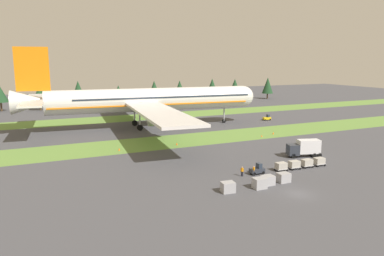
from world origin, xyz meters
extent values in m
plane|color=#47474C|center=(0.00, 0.00, 0.00)|extent=(400.00, 400.00, 0.00)
cube|color=olive|center=(0.00, 41.97, 0.00)|extent=(320.00, 14.61, 0.01)
cube|color=olive|center=(0.00, 83.19, 0.00)|extent=(320.00, 14.61, 0.01)
cylinder|color=silver|center=(-1.95, 62.58, 8.34)|extent=(60.38, 12.46, 6.81)
sphere|color=silver|center=(27.92, 59.74, 8.34)|extent=(6.67, 6.67, 6.67)
cone|color=silver|center=(-34.73, 65.70, 8.85)|extent=(10.81, 7.41, 6.47)
cube|color=orange|center=(-1.95, 62.58, 7.15)|extent=(58.94, 12.45, 0.36)
cube|color=#283342|center=(1.70, 62.23, 9.19)|extent=(53.10, 11.83, 0.44)
cube|color=silver|center=(-3.36, 86.35, 7.66)|extent=(13.28, 40.97, 0.61)
cylinder|color=#A3A3A8|center=(-2.51, 80.20, 5.42)|extent=(6.18, 4.28, 3.74)
cube|color=silver|center=(-7.81, 39.50, 7.66)|extent=(13.28, 40.97, 0.61)
cylinder|color=#A3A3A8|center=(-5.82, 45.38, 5.42)|extent=(6.18, 4.28, 3.74)
cube|color=silver|center=(-33.11, 74.95, 9.36)|extent=(6.69, 15.07, 0.43)
cube|color=silver|center=(-34.89, 56.31, 9.36)|extent=(6.69, 15.07, 0.43)
cube|color=orange|center=(-34.00, 65.63, 17.53)|extent=(8.59, 1.54, 11.57)
cylinder|color=#A3A3A8|center=(21.37, 60.36, 3.96)|extent=(0.44, 0.44, 6.72)
cylinder|color=black|center=(21.37, 60.36, 0.60)|extent=(1.23, 0.53, 1.20)
cylinder|color=#A3A3A8|center=(-6.20, 67.09, 4.08)|extent=(0.44, 0.44, 6.47)
cylinder|color=black|center=(-6.20, 67.09, 0.85)|extent=(1.75, 0.75, 1.70)
cylinder|color=#A3A3A8|center=(-6.97, 58.95, 4.08)|extent=(0.44, 0.44, 6.47)
cylinder|color=black|center=(-6.97, 58.95, 0.85)|extent=(1.75, 0.75, 1.70)
cube|color=#2D333D|center=(-0.02, 10.76, 0.69)|extent=(2.65, 1.40, 0.77)
cube|color=#283342|center=(0.36, 10.74, 1.52)|extent=(0.74, 1.12, 0.90)
cylinder|color=black|center=(-0.95, 10.24, 0.30)|extent=(0.61, 0.22, 0.60)
cylinder|color=black|center=(-0.91, 11.34, 0.30)|extent=(0.61, 0.22, 0.60)
cylinder|color=black|center=(0.86, 10.17, 0.30)|extent=(0.61, 0.22, 0.60)
cylinder|color=black|center=(0.91, 11.27, 0.30)|extent=(0.61, 0.22, 0.60)
cube|color=#A3A3A8|center=(5.07, 10.56, 0.40)|extent=(2.26, 1.58, 0.10)
cube|color=#ADA89E|center=(5.07, 10.56, 1.00)|extent=(1.98, 1.39, 1.10)
cylinder|color=black|center=(4.21, 9.90, 0.20)|extent=(0.40, 0.14, 0.40)
cylinder|color=black|center=(4.26, 11.28, 0.20)|extent=(0.40, 0.14, 0.40)
cylinder|color=black|center=(5.88, 9.84, 0.20)|extent=(0.40, 0.14, 0.40)
cylinder|color=black|center=(5.93, 11.22, 0.20)|extent=(0.40, 0.14, 0.40)
cube|color=#A3A3A8|center=(7.97, 10.45, 0.40)|extent=(2.26, 1.58, 0.10)
cube|color=#ADA89E|center=(7.97, 10.45, 1.00)|extent=(1.98, 1.39, 1.10)
cylinder|color=black|center=(7.11, 9.80, 0.20)|extent=(0.40, 0.14, 0.40)
cylinder|color=black|center=(7.16, 11.17, 0.20)|extent=(0.40, 0.14, 0.40)
cylinder|color=black|center=(8.78, 9.73, 0.20)|extent=(0.40, 0.14, 0.40)
cylinder|color=black|center=(8.83, 11.11, 0.20)|extent=(0.40, 0.14, 0.40)
cube|color=#A3A3A8|center=(10.87, 10.34, 0.40)|extent=(2.26, 1.58, 0.10)
cube|color=#ADA89E|center=(10.87, 10.34, 1.00)|extent=(1.98, 1.39, 1.10)
cylinder|color=black|center=(10.01, 9.69, 0.20)|extent=(0.40, 0.14, 0.40)
cylinder|color=black|center=(10.06, 11.06, 0.20)|extent=(0.40, 0.14, 0.40)
cylinder|color=black|center=(11.68, 9.62, 0.20)|extent=(0.40, 0.14, 0.40)
cylinder|color=black|center=(11.73, 11.00, 0.20)|extent=(0.40, 0.14, 0.40)
cube|color=#A3A3A8|center=(13.77, 10.23, 0.40)|extent=(2.26, 1.58, 0.10)
cube|color=#ADA89E|center=(13.77, 10.23, 1.00)|extent=(1.98, 1.39, 1.10)
cylinder|color=black|center=(12.90, 9.58, 0.20)|extent=(0.40, 0.14, 0.40)
cylinder|color=black|center=(12.96, 10.96, 0.20)|extent=(0.40, 0.14, 0.40)
cylinder|color=black|center=(14.57, 9.51, 0.20)|extent=(0.40, 0.14, 0.40)
cylinder|color=black|center=(14.63, 10.89, 0.20)|extent=(0.40, 0.14, 0.40)
cube|color=#2D333D|center=(13.42, 17.40, 1.58)|extent=(2.79, 2.86, 2.20)
cube|color=#283342|center=(12.41, 17.72, 2.02)|extent=(0.70, 2.00, 0.97)
cube|color=silver|center=(16.61, 16.39, 2.18)|extent=(4.99, 3.56, 2.80)
cylinder|color=black|center=(12.91, 16.52, 0.48)|extent=(1.01, 0.58, 0.96)
cylinder|color=black|center=(13.51, 18.42, 0.48)|extent=(1.01, 0.58, 0.96)
cylinder|color=black|center=(17.16, 15.16, 0.48)|extent=(1.01, 0.58, 0.96)
cylinder|color=black|center=(17.77, 17.07, 0.48)|extent=(1.01, 0.58, 0.96)
cylinder|color=black|center=(18.24, 14.82, 0.48)|extent=(1.01, 0.58, 0.96)
cylinder|color=black|center=(18.84, 16.72, 0.48)|extent=(1.01, 0.58, 0.96)
cube|color=yellow|center=(37.01, 58.88, 0.69)|extent=(2.71, 1.54, 0.77)
cube|color=#283342|center=(37.39, 58.84, 1.52)|extent=(0.80, 1.15, 0.90)
cylinder|color=black|center=(36.05, 58.42, 0.30)|extent=(0.62, 0.26, 0.60)
cylinder|color=black|center=(36.15, 59.51, 0.30)|extent=(0.62, 0.26, 0.60)
cylinder|color=black|center=(37.86, 58.24, 0.30)|extent=(0.62, 0.26, 0.60)
cylinder|color=black|center=(37.96, 59.34, 0.30)|extent=(0.62, 0.26, 0.60)
cylinder|color=black|center=(-0.96, 10.42, 0.42)|extent=(0.18, 0.18, 0.85)
cylinder|color=black|center=(-1.06, 10.22, 0.42)|extent=(0.18, 0.18, 0.85)
cylinder|color=orange|center=(-1.01, 10.32, 1.16)|extent=(0.36, 0.36, 0.62)
sphere|color=tan|center=(-1.01, 10.32, 1.62)|extent=(0.24, 0.24, 0.24)
cylinder|color=orange|center=(-0.91, 10.53, 1.13)|extent=(0.10, 0.10, 0.58)
cylinder|color=orange|center=(-1.11, 10.12, 1.13)|extent=(0.10, 0.10, 0.58)
cylinder|color=black|center=(-3.14, 10.91, 0.42)|extent=(0.18, 0.18, 0.85)
cylinder|color=black|center=(-2.99, 10.74, 0.42)|extent=(0.18, 0.18, 0.85)
cylinder|color=orange|center=(-3.07, 10.82, 1.16)|extent=(0.36, 0.36, 0.62)
sphere|color=tan|center=(-3.07, 10.82, 1.62)|extent=(0.24, 0.24, 0.24)
cylinder|color=orange|center=(-3.22, 11.00, 1.13)|extent=(0.10, 0.10, 0.58)
cylinder|color=orange|center=(-2.92, 10.65, 1.13)|extent=(0.10, 0.10, 0.58)
cube|color=#A3A3A8|center=(-9.26, 5.05, 0.80)|extent=(2.16, 1.81, 1.61)
cube|color=#A3A3A8|center=(-3.88, 4.48, 0.84)|extent=(2.05, 1.66, 1.68)
cube|color=#A3A3A8|center=(1.49, 5.38, 0.77)|extent=(2.05, 1.66, 1.54)
cube|color=#A3A3A8|center=(-1.72, 5.30, 0.77)|extent=(2.03, 1.64, 1.53)
cone|color=orange|center=(24.45, 38.63, 0.35)|extent=(0.44, 0.44, 0.70)
cone|color=orange|center=(-4.34, 37.58, 0.31)|extent=(0.44, 0.44, 0.62)
cone|color=orange|center=(19.64, 37.17, 0.26)|extent=(0.44, 0.44, 0.51)
cone|color=orange|center=(-18.06, 37.92, 0.34)|extent=(0.44, 0.44, 0.67)
cylinder|color=#4C3823|center=(-44.96, 120.85, 1.81)|extent=(0.70, 0.70, 3.63)
cone|color=#1E4223|center=(-44.96, 120.85, 6.91)|extent=(5.95, 5.95, 6.57)
cylinder|color=#4C3823|center=(-30.78, 117.35, 1.99)|extent=(0.70, 0.70, 3.99)
cone|color=#1E4223|center=(-30.78, 117.35, 6.85)|extent=(5.76, 5.76, 5.73)
cylinder|color=#4C3823|center=(-15.77, 118.01, 1.30)|extent=(0.70, 0.70, 2.60)
cone|color=#1E4223|center=(-15.77, 118.01, 7.02)|extent=(6.35, 6.35, 8.83)
cylinder|color=#4C3823|center=(1.10, 117.84, 1.69)|extent=(0.70, 0.70, 3.37)
cone|color=#1E4223|center=(1.10, 117.84, 6.24)|extent=(4.64, 4.64, 5.74)
cylinder|color=#4C3823|center=(17.42, 117.54, 1.41)|extent=(0.70, 0.70, 2.81)
cone|color=#1E4223|center=(17.42, 117.54, 6.81)|extent=(5.79, 5.79, 8.00)
cylinder|color=#4C3823|center=(29.71, 117.03, 1.44)|extent=(0.70, 0.70, 2.88)
cone|color=#1E4223|center=(29.71, 117.03, 6.77)|extent=(5.61, 5.61, 7.77)
cylinder|color=#4C3823|center=(47.22, 117.81, 1.57)|extent=(0.70, 0.70, 3.14)
cone|color=#1E4223|center=(47.22, 117.81, 7.13)|extent=(5.89, 5.89, 7.98)
cylinder|color=#4C3823|center=(60.59, 118.69, 1.95)|extent=(0.70, 0.70, 3.91)
cone|color=#1E4223|center=(60.59, 118.69, 7.29)|extent=(5.14, 5.14, 6.76)
cylinder|color=#4C3823|center=(79.30, 116.81, 1.43)|extent=(0.70, 0.70, 2.86)
cone|color=#1E4223|center=(79.30, 116.81, 6.96)|extent=(5.71, 5.71, 8.21)
camera|label=1|loc=(-36.38, -41.03, 19.79)|focal=34.33mm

